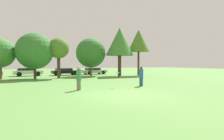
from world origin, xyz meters
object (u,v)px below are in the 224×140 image
Objects in this scene: tree_6 at (139,41)px; parked_car_white at (28,72)px; person_thrower at (79,78)px; tree_1 at (0,53)px; tree_5 at (120,42)px; tree_2 at (35,51)px; parked_car_silver at (94,71)px; parked_car_black at (65,71)px; frisbee at (118,73)px; tree_3 at (59,49)px; person_catcher at (141,76)px; tree_4 at (91,53)px.

parked_car_white is (-15.97, 7.26, -4.94)m from tree_6.
tree_1 is (-5.74, 13.27, 2.35)m from person_thrower.
person_thrower is 15.98m from tree_5.
tree_1 is at bearing 114.78° from person_thrower.
tree_2 is at bearing 100.15° from person_thrower.
tree_5 is 1.66× the size of parked_car_silver.
tree_2 is at bearing -88.10° from parked_car_white.
tree_1 reaches higher than parked_car_black.
person_thrower is at bearing -179.15° from frisbee.
tree_3 is at bearing 178.16° from tree_6.
tree_3 is 8.30m from parked_car_white.
tree_2 is 1.30× the size of parked_car_silver.
person_catcher reaches higher than frisbee.
tree_4 is at bearing -29.09° from parked_car_white.
tree_4 reaches higher than parked_car_black.
frisbee is at bearing -120.87° from tree_5.
tree_5 is at bearing -6.37° from tree_1.
tree_4 is 1.28× the size of parked_car_black.
tree_6 is (7.11, -2.85, 2.00)m from tree_4.
parked_car_white is 5.76m from parked_car_black.
tree_5 is (3.72, -2.60, 1.66)m from tree_4.
person_catcher is 14.51m from tree_4.
person_thrower is at bearing -85.28° from parked_car_white.
tree_2 is 1.35× the size of parked_car_white.
parked_car_black is at bearing -10.64° from parked_car_white.
person_catcher is 0.30× the size of tree_2.
tree_1 is 0.86× the size of tree_2.
tree_5 is 15.11m from parked_car_white.
tree_4 is at bearing 158.16° from tree_6.
tree_6 reaches higher than parked_car_white.
parked_car_black is (-10.26, 6.46, -4.97)m from tree_6.
tree_1 reaches higher than parked_car_white.
parked_car_black is 1.03× the size of parked_car_silver.
parked_car_black is (-0.03, 17.64, -0.58)m from frisbee.
parked_car_white is at bearing 98.71° from person_thrower.
tree_1 is at bearing -156.61° from parked_car_black.
person_catcher is at bearing -111.52° from tree_5.
parked_car_black is at bearing -81.31° from person_catcher.
tree_2 is 8.08m from parked_car_black.
tree_5 reaches higher than tree_1.
parked_car_black is (-2.28, 17.83, -0.22)m from person_catcher.
parked_car_black is at bearing 131.11° from tree_4.
tree_3 is 0.72× the size of tree_6.
tree_2 is (-5.24, 12.18, 2.30)m from frisbee.
tree_1 is 0.95× the size of tree_3.
parked_car_silver is at bearing 61.23° from tree_4.
tree_5 is at bearing -3.49° from tree_2.
person_thrower is 5.99× the size of frisbee.
tree_1 is 1.09× the size of parked_car_black.
person_catcher is 5.87× the size of frisbee.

